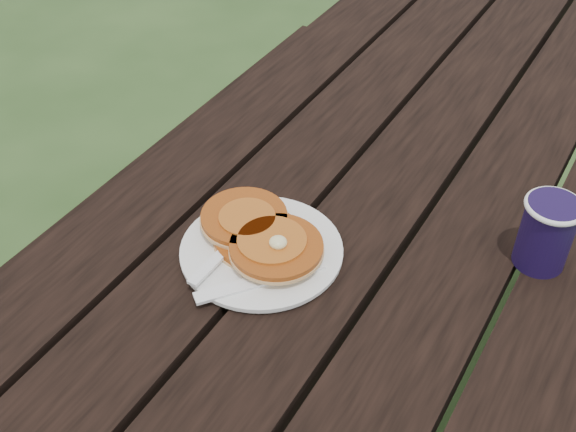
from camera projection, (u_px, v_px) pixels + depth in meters
The scene contains 6 objects.
picnic_table at pixel (377, 331), 1.39m from camera, with size 1.36×1.80×0.75m.
plate at pixel (262, 251), 1.00m from camera, with size 0.22×0.22×0.01m, color white.
pancake_stack at pixel (261, 235), 1.00m from camera, with size 0.20×0.16×0.04m.
knife at pixel (260, 281), 0.95m from camera, with size 0.02×0.18×0.01m, color white.
fork at pixel (216, 259), 0.97m from camera, with size 0.03×0.16×0.01m, color white, non-canonical shape.
coffee_cup at pixel (547, 230), 0.96m from camera, with size 0.08×0.08×0.10m.
Camera 1 is at (0.31, -0.86, 1.45)m, focal length 45.00 mm.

